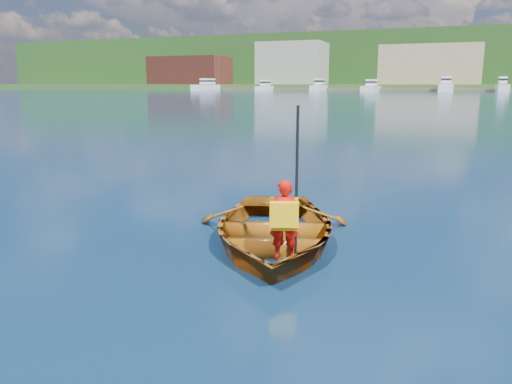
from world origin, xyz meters
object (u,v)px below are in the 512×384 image
(child_paddler, at_px, (284,218))
(dock, at_px, (489,90))
(marina_yachts, at_px, (426,87))
(rowboat, at_px, (273,230))

(child_paddler, relative_size, dock, 0.01)
(dock, relative_size, marina_yachts, 1.11)
(marina_yachts, bearing_deg, dock, 16.12)
(rowboat, distance_m, marina_yachts, 142.66)
(dock, xyz_separation_m, marina_yachts, (-16.16, -4.67, 0.99))
(child_paddler, bearing_deg, dock, 85.42)
(child_paddler, height_order, dock, child_paddler)
(rowboat, bearing_deg, dock, 85.23)
(dock, bearing_deg, child_paddler, -94.58)
(dock, bearing_deg, marina_yachts, -163.88)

